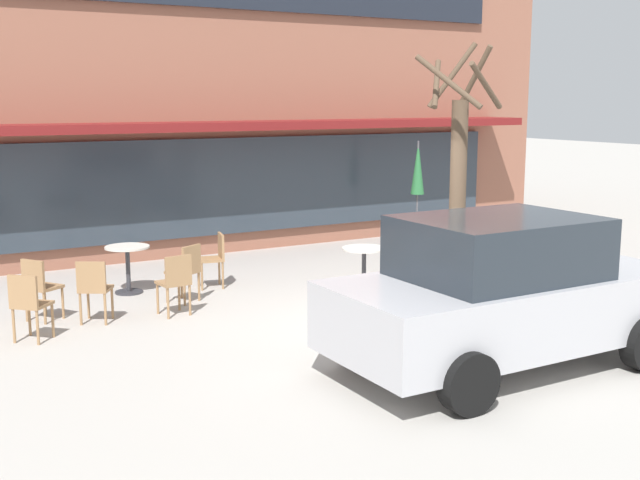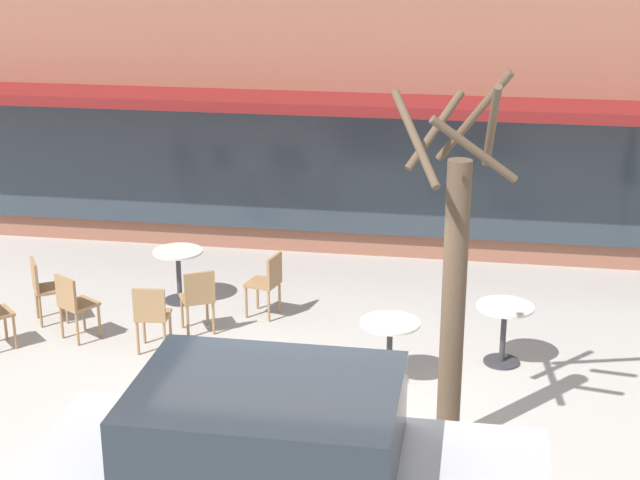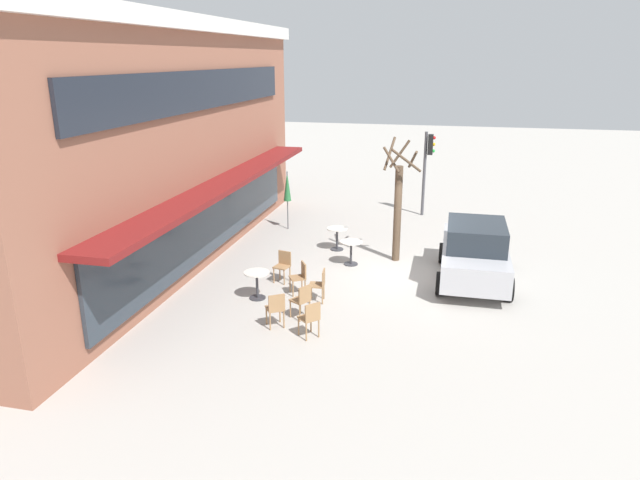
% 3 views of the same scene
% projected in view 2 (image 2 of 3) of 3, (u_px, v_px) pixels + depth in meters
% --- Properties ---
extents(ground_plane, '(80.00, 80.00, 0.00)m').
position_uv_depth(ground_plane, '(307.00, 448.00, 10.11)').
color(ground_plane, '#ADA8A0').
extents(cafe_table_near_wall, '(0.70, 0.70, 0.76)m').
position_uv_depth(cafe_table_near_wall, '(504.00, 324.00, 11.85)').
color(cafe_table_near_wall, '#333338').
rests_on(cafe_table_near_wall, ground).
extents(cafe_table_streetside, '(0.70, 0.70, 0.76)m').
position_uv_depth(cafe_table_streetside, '(178.00, 267.00, 13.75)').
color(cafe_table_streetside, '#333338').
rests_on(cafe_table_streetside, ground).
extents(cafe_table_by_tree, '(0.70, 0.70, 0.76)m').
position_uv_depth(cafe_table_by_tree, '(390.00, 341.00, 11.39)').
color(cafe_table_by_tree, '#333338').
rests_on(cafe_table_by_tree, ground).
extents(cafe_chair_1, '(0.55, 0.55, 0.89)m').
position_uv_depth(cafe_chair_1, '(198.00, 296.00, 12.68)').
color(cafe_chair_1, '#9E754C').
rests_on(cafe_chair_1, ground).
extents(cafe_chair_2, '(0.55, 0.55, 0.89)m').
position_uv_depth(cafe_chair_2, '(44.00, 285.00, 13.05)').
color(cafe_chair_2, '#9E754C').
rests_on(cafe_chair_2, ground).
extents(cafe_chair_3, '(0.55, 0.55, 0.89)m').
position_uv_depth(cafe_chair_3, '(74.00, 302.00, 12.50)').
color(cafe_chair_3, '#9E754C').
rests_on(cafe_chair_3, ground).
extents(cafe_chair_4, '(0.48, 0.48, 0.89)m').
position_uv_depth(cafe_chair_4, '(268.00, 280.00, 13.23)').
color(cafe_chair_4, '#9E754C').
rests_on(cafe_chair_4, ground).
extents(cafe_chair_5, '(0.44, 0.44, 0.89)m').
position_uv_depth(cafe_chair_5, '(152.00, 313.00, 12.15)').
color(cafe_chair_5, '#9E754C').
rests_on(cafe_chair_5, ground).
extents(street_tree, '(1.24, 1.22, 3.87)m').
position_uv_depth(street_tree, '(454.00, 282.00, 9.62)').
color(street_tree, brown).
rests_on(street_tree, ground).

